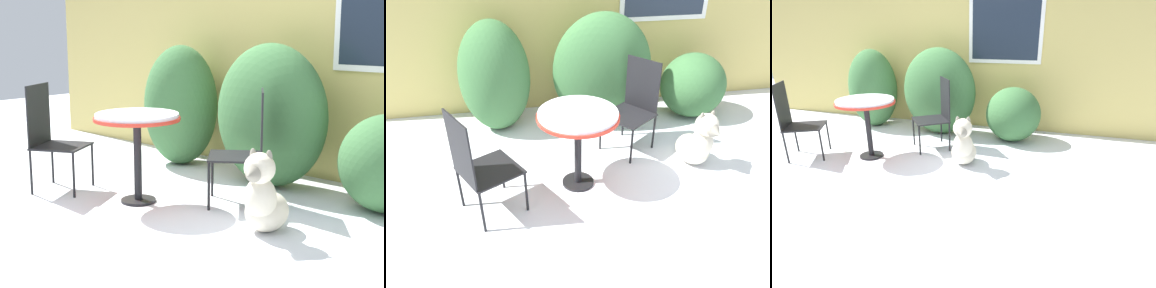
# 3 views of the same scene
# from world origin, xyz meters

# --- Properties ---
(ground_plane) EXTENTS (16.00, 16.00, 0.00)m
(ground_plane) POSITION_xyz_m (0.00, 0.00, 0.00)
(ground_plane) COLOR white
(house_wall) EXTENTS (8.00, 0.10, 3.00)m
(house_wall) POSITION_xyz_m (0.06, 2.20, 1.53)
(house_wall) COLOR tan
(house_wall) RESTS_ON ground_plane
(shrub_left) EXTENTS (0.85, 0.82, 1.36)m
(shrub_left) POSITION_xyz_m (-1.17, 1.68, 0.68)
(shrub_left) COLOR #386638
(shrub_left) RESTS_ON ground_plane
(shrub_middle) EXTENTS (1.23, 0.65, 1.41)m
(shrub_middle) POSITION_xyz_m (0.13, 1.58, 0.70)
(shrub_middle) COLOR #386638
(shrub_middle) RESTS_ON ground_plane
(shrub_right) EXTENTS (0.85, 0.81, 0.85)m
(shrub_right) POSITION_xyz_m (1.36, 1.57, 0.42)
(shrub_right) COLOR #386638
(shrub_right) RESTS_ON ground_plane
(patio_table) EXTENTS (0.77, 0.77, 0.81)m
(patio_table) POSITION_xyz_m (-0.41, 0.33, 0.70)
(patio_table) COLOR black
(patio_table) RESTS_ON ground_plane
(patio_chair_near_table) EXTENTS (0.66, 0.66, 1.02)m
(patio_chair_near_table) POSITION_xyz_m (0.35, 0.93, 0.54)
(patio_chair_near_table) COLOR black
(patio_chair_near_table) RESTS_ON ground_plane
(patio_chair_far_side) EXTENTS (0.64, 0.64, 1.02)m
(patio_chair_far_side) POSITION_xyz_m (-1.32, 0.05, 0.54)
(patio_chair_far_side) COLOR black
(patio_chair_far_side) RESTS_ON ground_plane
(dog) EXTENTS (0.40, 0.64, 0.67)m
(dog) POSITION_xyz_m (0.90, 0.43, 0.26)
(dog) COLOR beige
(dog) RESTS_ON ground_plane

